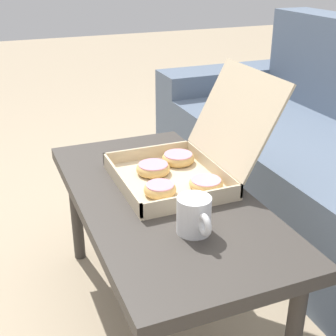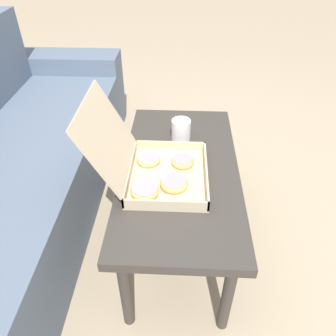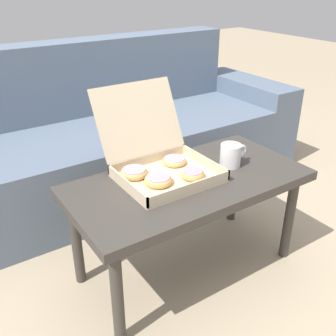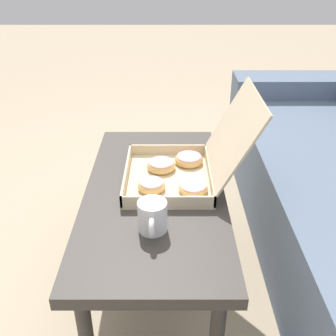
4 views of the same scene
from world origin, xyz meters
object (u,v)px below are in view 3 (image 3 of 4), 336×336
object	(u,v)px
coffee_table	(189,190)
pastry_box	(159,161)
couch	(100,144)
coffee_mug	(231,155)

from	to	relation	value
coffee_table	pastry_box	size ratio (longest dim) A/B	2.15
couch	coffee_mug	world-z (taller)	couch
coffee_table	pastry_box	xyz separation A→B (m)	(-0.08, 0.11, 0.11)
couch	coffee_table	distance (m)	0.90
couch	pastry_box	bearing A→B (deg)	-95.59
coffee_table	pastry_box	distance (m)	0.17
couch	coffee_mug	bearing A→B (deg)	-75.78
couch	coffee_table	xyz separation A→B (m)	(0.00, -0.89, 0.11)
couch	coffee_table	size ratio (longest dim) A/B	2.51
coffee_table	coffee_mug	xyz separation A→B (m)	(0.23, 0.00, 0.10)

